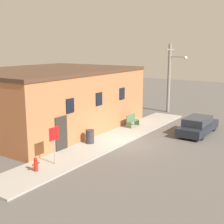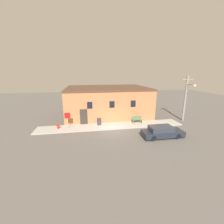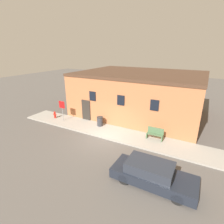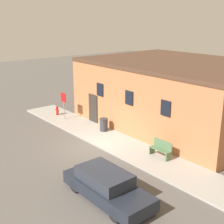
% 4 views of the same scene
% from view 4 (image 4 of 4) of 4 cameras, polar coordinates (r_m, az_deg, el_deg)
% --- Properties ---
extents(ground_plane, '(80.00, 80.00, 0.00)m').
position_cam_4_polar(ground_plane, '(19.45, -3.09, -6.24)').
color(ground_plane, '#56514C').
extents(sidewalk, '(19.20, 2.56, 0.11)m').
position_cam_4_polar(sidewalk, '(20.16, -0.17, -5.18)').
color(sidewalk, '#9E998E').
rests_on(sidewalk, ground).
extents(brick_building, '(13.09, 9.82, 4.65)m').
position_cam_4_polar(brick_building, '(23.48, 11.93, 3.51)').
color(brick_building, '#B26B42').
rests_on(brick_building, ground).
extents(fire_hydrant, '(0.43, 0.21, 0.73)m').
position_cam_4_polar(fire_hydrant, '(25.35, -9.99, 0.29)').
color(fire_hydrant, red).
rests_on(fire_hydrant, sidewalk).
extents(stop_sign, '(0.71, 0.06, 2.05)m').
position_cam_4_polar(stop_sign, '(23.95, -8.83, 2.03)').
color(stop_sign, gray).
rests_on(stop_sign, sidewalk).
extents(bench, '(1.31, 0.44, 0.96)m').
position_cam_4_polar(bench, '(17.83, 8.95, -6.74)').
color(bench, '#4C6B47').
rests_on(bench, sidewalk).
extents(trash_bin, '(0.58, 0.58, 0.89)m').
position_cam_4_polar(trash_bin, '(21.48, -1.52, -2.31)').
color(trash_bin, '#333338').
rests_on(trash_bin, sidewalk).
extents(parked_car, '(4.54, 1.73, 1.29)m').
position_cam_4_polar(parked_car, '(13.99, -1.00, -13.34)').
color(parked_car, black).
rests_on(parked_car, ground).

